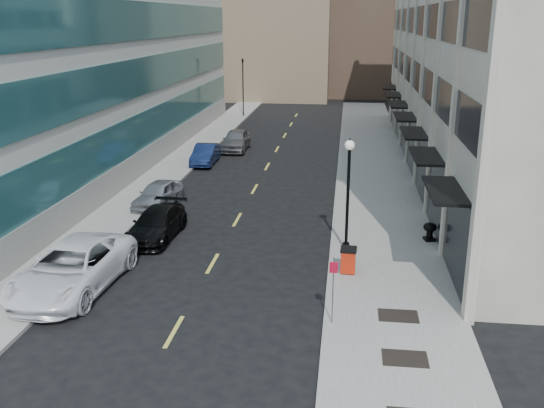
% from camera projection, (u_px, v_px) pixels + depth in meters
% --- Properties ---
extents(ground, '(160.00, 160.00, 0.00)m').
position_uv_depth(ground, '(156.00, 364.00, 18.61)').
color(ground, black).
rests_on(ground, ground).
extents(sidewalk_right, '(5.00, 80.00, 0.15)m').
position_uv_depth(sidewalk_right, '(377.00, 192.00, 36.66)').
color(sidewalk_right, gray).
rests_on(sidewalk_right, ground).
extents(sidewalk_left, '(3.00, 80.00, 0.15)m').
position_uv_depth(sidewalk_left, '(153.00, 184.00, 38.33)').
color(sidewalk_left, gray).
rests_on(sidewalk_left, ground).
extents(building_right, '(15.30, 46.50, 18.25)m').
position_uv_depth(building_right, '(526.00, 37.00, 39.55)').
color(building_right, beige).
rests_on(building_right, ground).
extents(building_left, '(16.14, 46.00, 20.00)m').
position_uv_depth(building_left, '(47.00, 20.00, 43.17)').
color(building_left, silver).
rests_on(building_left, ground).
extents(skyline_tan_far, '(12.00, 14.00, 22.00)m').
position_uv_depth(skyline_tan_far, '(220.00, 12.00, 91.00)').
color(skyline_tan_far, '#826B55').
rests_on(skyline_tan_far, ground).
extents(skyline_stone, '(10.00, 14.00, 20.00)m').
position_uv_depth(skyline_stone, '(451.00, 19.00, 76.11)').
color(skyline_stone, beige).
rests_on(skyline_stone, ground).
extents(grate_mid, '(1.40, 1.00, 0.01)m').
position_uv_depth(grate_mid, '(405.00, 358.00, 18.61)').
color(grate_mid, black).
rests_on(grate_mid, sidewalk_right).
extents(grate_far, '(1.40, 1.00, 0.01)m').
position_uv_depth(grate_far, '(398.00, 316.00, 21.27)').
color(grate_far, black).
rests_on(grate_far, sidewalk_right).
extents(road_centerline, '(0.15, 68.20, 0.01)m').
position_uv_depth(road_centerline, '(247.00, 203.00, 34.73)').
color(road_centerline, '#D8CC4C').
rests_on(road_centerline, ground).
extents(traffic_signal, '(0.66, 0.66, 6.98)m').
position_uv_depth(traffic_signal, '(243.00, 62.00, 63.10)').
color(traffic_signal, black).
rests_on(traffic_signal, ground).
extents(car_white_van, '(3.38, 6.70, 1.82)m').
position_uv_depth(car_white_van, '(72.00, 268.00, 23.42)').
color(car_white_van, white).
rests_on(car_white_van, ground).
extents(car_black_pickup, '(2.14, 4.91, 1.41)m').
position_uv_depth(car_black_pickup, '(157.00, 224.00, 29.05)').
color(car_black_pickup, black).
rests_on(car_black_pickup, ground).
extents(car_silver_sedan, '(2.26, 4.44, 1.45)m').
position_uv_depth(car_silver_sedan, '(158.00, 194.00, 33.86)').
color(car_silver_sedan, '#9FA1A8').
rests_on(car_silver_sedan, ground).
extents(car_blue_sedan, '(1.60, 4.33, 1.41)m').
position_uv_depth(car_blue_sedan, '(205.00, 154.00, 43.81)').
color(car_blue_sedan, '#14214C').
rests_on(car_blue_sedan, ground).
extents(car_grey_sedan, '(2.03, 4.88, 1.65)m').
position_uv_depth(car_grey_sedan, '(236.00, 140.00, 48.28)').
color(car_grey_sedan, slate).
rests_on(car_grey_sedan, ground).
extents(trash_bin, '(0.69, 0.76, 1.07)m').
position_uv_depth(trash_bin, '(348.00, 259.00, 24.73)').
color(trash_bin, red).
rests_on(trash_bin, sidewalk_right).
extents(lamppost, '(0.43, 0.43, 5.15)m').
position_uv_depth(lamppost, '(348.00, 185.00, 26.40)').
color(lamppost, black).
rests_on(lamppost, sidewalk_right).
extents(sign_post, '(0.28, 0.06, 2.42)m').
position_uv_depth(sign_post, '(333.00, 281.00, 20.32)').
color(sign_post, slate).
rests_on(sign_post, sidewalk_right).
extents(urn_planter, '(0.63, 0.63, 0.88)m').
position_uv_depth(urn_planter, '(430.00, 230.00, 28.33)').
color(urn_planter, black).
rests_on(urn_planter, sidewalk_right).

